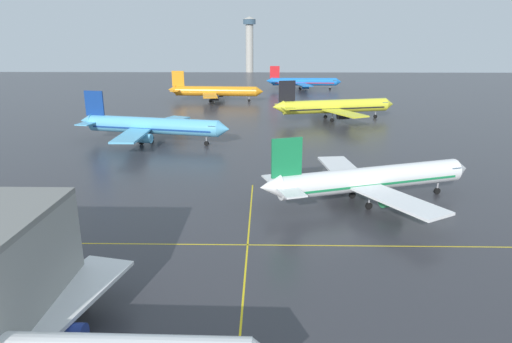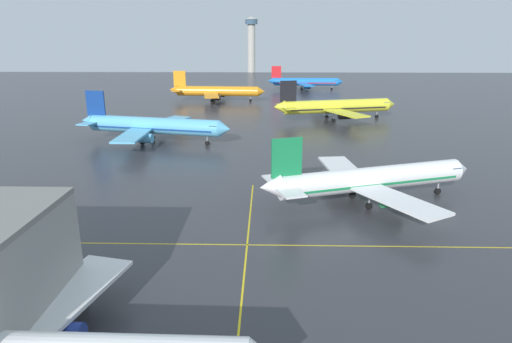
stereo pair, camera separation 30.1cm
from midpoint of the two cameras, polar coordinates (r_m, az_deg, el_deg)
The scene contains 6 objects.
airliner_second_row at distance 67.16m, azimuth 14.20°, elevation -0.95°, with size 33.46×28.63×10.69m.
airliner_third_row at distance 105.75m, azimuth -13.31°, elevation 5.70°, with size 36.92×31.36×11.56m.
airliner_far_left_stand at distance 133.53m, azimuth 9.87°, elevation 8.19°, with size 37.41×31.84×11.76m.
airliner_far_right_stand at distance 171.12m, azimuth -5.34°, elevation 10.17°, with size 36.29×31.26×11.28m.
airliner_distant_taxiway at distance 209.65m, azimuth 6.02°, elevation 11.32°, with size 34.42×29.81×10.74m.
control_tower at distance 314.98m, azimuth -0.87°, elevation 16.43°, with size 8.82×8.82×36.43m.
Camera 1 is at (1.93, -12.94, 23.60)m, focal length 31.32 mm.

